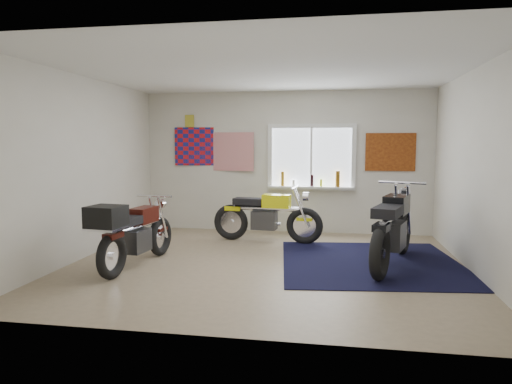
% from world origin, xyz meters
% --- Properties ---
extents(ground, '(5.50, 5.50, 0.00)m').
position_xyz_m(ground, '(0.00, 0.00, 0.00)').
color(ground, '#9E896B').
rests_on(ground, ground).
extents(room_shell, '(5.50, 5.50, 5.50)m').
position_xyz_m(room_shell, '(0.00, 0.00, 1.64)').
color(room_shell, white).
rests_on(room_shell, ground).
extents(navy_rug, '(2.77, 2.86, 0.01)m').
position_xyz_m(navy_rug, '(1.47, 0.32, 0.01)').
color(navy_rug, black).
rests_on(navy_rug, ground).
extents(window_assembly, '(1.66, 0.17, 1.26)m').
position_xyz_m(window_assembly, '(0.50, 2.47, 1.37)').
color(window_assembly, white).
rests_on(window_assembly, room_shell).
extents(oil_bottles, '(1.12, 0.09, 0.30)m').
position_xyz_m(oil_bottles, '(0.58, 2.40, 1.03)').
color(oil_bottles, '#986816').
rests_on(oil_bottles, window_assembly).
extents(flag_display, '(1.60, 0.10, 1.17)m').
position_xyz_m(flag_display, '(-1.90, 2.48, 2.15)').
color(flag_display, red).
rests_on(flag_display, room_shell).
extents(triumph_poster, '(0.90, 0.03, 0.70)m').
position_xyz_m(triumph_poster, '(1.95, 2.48, 1.55)').
color(triumph_poster, '#A54C14').
rests_on(triumph_poster, room_shell).
extents(yellow_triumph, '(1.96, 0.59, 0.99)m').
position_xyz_m(yellow_triumph, '(-0.22, 1.50, 0.43)').
color(yellow_triumph, black).
rests_on(yellow_triumph, ground).
extents(black_chrome_bike, '(0.93, 2.18, 1.15)m').
position_xyz_m(black_chrome_bike, '(1.74, 0.22, 0.50)').
color(black_chrome_bike, black).
rests_on(black_chrome_bike, navy_rug).
extents(maroon_tourer, '(0.65, 1.88, 0.95)m').
position_xyz_m(maroon_tourer, '(-1.77, -0.53, 0.50)').
color(maroon_tourer, black).
rests_on(maroon_tourer, ground).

